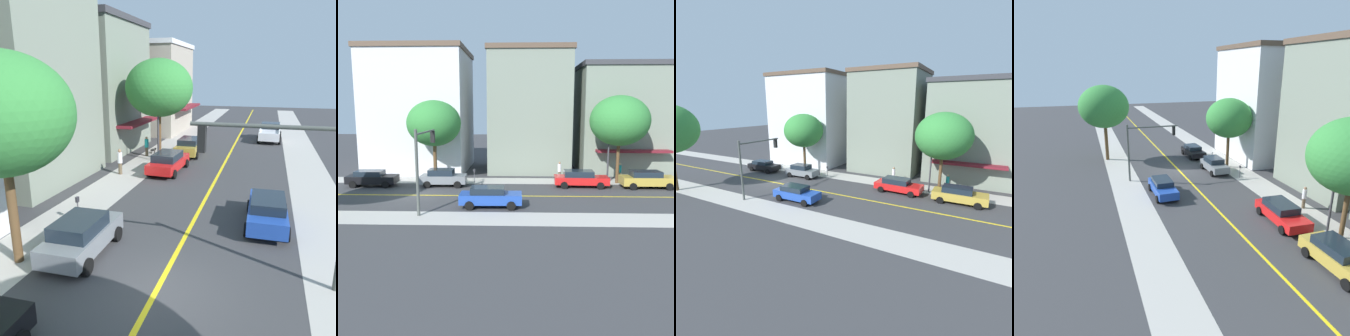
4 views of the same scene
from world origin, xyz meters
TOP-DOWN VIEW (x-y plane):
  - ground_plane at (0.00, 0.00)m, footprint 140.00×140.00m
  - sidewalk_left at (-6.22, 0.00)m, footprint 2.93×126.00m
  - sidewalk_right at (6.22, 0.00)m, footprint 2.93×126.00m
  - road_centerline_stripe at (0.00, 0.00)m, footprint 0.20×126.00m
  - pale_office_building at (-13.14, -2.92)m, footprint 11.09×10.95m
  - brick_apartment_block at (-13.14, 9.40)m, footprint 9.10×9.10m
  - tan_rowhouse at (-13.13, 19.91)m, footprint 10.08×10.06m
  - street_tree_left_near at (-5.69, 0.22)m, footprint 5.11×5.11m
  - street_tree_left_far at (-5.56, 17.65)m, footprint 5.51×5.51m
  - fire_hydrant at (-5.54, -3.89)m, footprint 0.44×0.24m
  - parking_meter at (-5.34, 4.04)m, footprint 0.12×0.18m
  - traffic_light_mast at (4.07, 1.64)m, footprint 5.15×0.32m
  - street_lamp at (-5.35, 16.68)m, footprint 0.70×0.36m
  - red_sedan_left_curb at (-3.68, 13.87)m, footprint 2.25×4.86m
  - blue_sedan_right_curb at (3.43, 6.23)m, footprint 2.00×4.47m
  - gold_sedan_left_curb at (-3.40, 19.75)m, footprint 2.10×4.76m
  - black_sedan_left_curb at (-3.41, -5.14)m, footprint 2.12×4.49m
  - grey_sedan_left_curb at (-3.59, 1.39)m, footprint 2.07×4.15m
  - pedestrian_teal_shirt at (-6.94, 18.25)m, footprint 0.35×0.35m
  - pedestrian_white_shirt at (-6.83, 12.32)m, footprint 0.35×0.35m
  - small_dog at (-6.70, 19.35)m, footprint 0.51×0.63m

SIDE VIEW (x-z plane):
  - ground_plane at x=0.00m, z-range 0.00..0.00m
  - road_centerline_stripe at x=0.00m, z-range 0.00..0.00m
  - sidewalk_left at x=-6.22m, z-range 0.00..0.01m
  - sidewalk_right at x=6.22m, z-range 0.00..0.01m
  - small_dog at x=-6.70m, z-range 0.08..0.58m
  - fire_hydrant at x=-5.54m, z-range -0.01..0.80m
  - black_sedan_left_curb at x=-3.41m, z-range 0.05..1.48m
  - blue_sedan_right_curb at x=3.43m, z-range 0.04..1.52m
  - red_sedan_left_curb at x=-3.68m, z-range 0.04..1.54m
  - gold_sedan_left_curb at x=-3.40m, z-range 0.04..1.59m
  - grey_sedan_left_curb at x=-3.59m, z-range 0.03..1.61m
  - parking_meter at x=-5.34m, z-range 0.21..1.53m
  - pedestrian_teal_shirt at x=-6.94m, z-range 0.05..1.77m
  - pedestrian_white_shirt at x=-6.83m, z-range 0.06..1.91m
  - street_lamp at x=-5.35m, z-range 0.74..6.71m
  - traffic_light_mast at x=4.07m, z-range 1.05..6.78m
  - street_tree_left_near at x=-5.69m, z-range 1.72..9.53m
  - street_tree_left_far at x=-5.56m, z-range 1.77..10.02m
  - tan_rowhouse at x=-13.13m, z-range 0.01..11.84m
  - brick_apartment_block at x=-13.14m, z-range 0.02..13.47m
  - pale_office_building at x=-13.14m, z-range 0.01..13.54m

